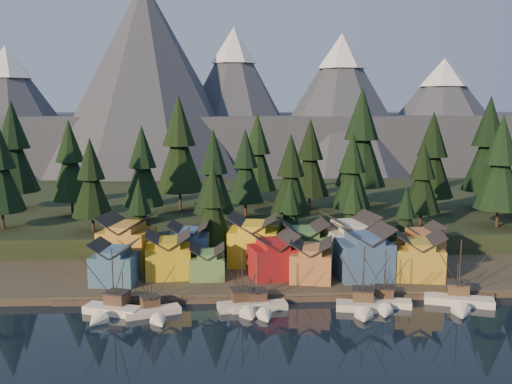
{
  "coord_description": "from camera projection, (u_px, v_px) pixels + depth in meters",
  "views": [
    {
      "loc": [
        -8.86,
        -83.24,
        35.23
      ],
      "look_at": [
        -3.05,
        30.0,
        17.77
      ],
      "focal_mm": 40.0,
      "sensor_mm": 36.0,
      "label": 1
    }
  ],
  "objects": [
    {
      "name": "ground",
      "position": [
        286.0,
        335.0,
        87.97
      ],
      "size": [
        500.0,
        500.0,
        0.0
      ],
      "primitive_type": "plane",
      "color": "black",
      "rests_on": "ground"
    },
    {
      "name": "shore_strip",
      "position": [
        267.0,
        260.0,
        127.34
      ],
      "size": [
        400.0,
        50.0,
        1.5
      ],
      "primitive_type": "cube",
      "color": "#39352A",
      "rests_on": "ground"
    },
    {
      "name": "hillside",
      "position": [
        256.0,
        210.0,
        176.35
      ],
      "size": [
        420.0,
        100.0,
        6.0
      ],
      "primitive_type": "cube",
      "color": "black",
      "rests_on": "ground"
    },
    {
      "name": "dock",
      "position": [
        276.0,
        296.0,
        104.18
      ],
      "size": [
        80.0,
        4.0,
        1.0
      ],
      "primitive_type": "cube",
      "color": "#4C4036",
      "rests_on": "ground"
    },
    {
      "name": "mountain_ridge",
      "position": [
        236.0,
        122.0,
        294.62
      ],
      "size": [
        560.0,
        190.0,
        90.0
      ],
      "color": "#4B5160",
      "rests_on": "ground"
    },
    {
      "name": "boat_0",
      "position": [
        108.0,
        302.0,
        95.6
      ],
      "size": [
        10.47,
        11.09,
        12.5
      ],
      "rotation": [
        0.0,
        0.0,
        -0.34
      ],
      "color": "white",
      "rests_on": "ground"
    },
    {
      "name": "boat_1",
      "position": [
        154.0,
        306.0,
        95.17
      ],
      "size": [
        10.0,
        10.36,
        10.42
      ],
      "rotation": [
        0.0,
        0.0,
        0.36
      ],
      "color": "silver",
      "rests_on": "ground"
    },
    {
      "name": "boat_2",
      "position": [
        244.0,
        298.0,
        97.75
      ],
      "size": [
        9.42,
        10.08,
        11.95
      ],
      "rotation": [
        0.0,
        0.0,
        0.22
      ],
      "color": "beige",
      "rests_on": "ground"
    },
    {
      "name": "boat_3",
      "position": [
        260.0,
        300.0,
        97.52
      ],
      "size": [
        10.33,
        10.97,
        11.01
      ],
      "rotation": [
        0.0,
        0.0,
        0.17
      ],
      "color": "beige",
      "rests_on": "ground"
    },
    {
      "name": "boat_4",
      "position": [
        364.0,
        298.0,
        97.29
      ],
      "size": [
        9.89,
        10.56,
        12.46
      ],
      "rotation": [
        0.0,
        0.0,
        -0.19
      ],
      "color": "beige",
      "rests_on": "ground"
    },
    {
      "name": "boat_5",
      "position": [
        385.0,
        296.0,
        99.41
      ],
      "size": [
        9.98,
        10.45,
        11.13
      ],
      "rotation": [
        0.0,
        0.0,
        -0.24
      ],
      "color": "white",
      "rests_on": "ground"
    },
    {
      "name": "boat_6",
      "position": [
        460.0,
        294.0,
        99.94
      ],
      "size": [
        12.6,
        13.09,
        12.9
      ],
      "rotation": [
        0.0,
        0.0,
        -0.31
      ],
      "color": "silver",
      "rests_on": "ground"
    },
    {
      "name": "house_front_0",
      "position": [
        115.0,
        261.0,
        108.07
      ],
      "size": [
        9.09,
        8.71,
        8.16
      ],
      "rotation": [
        0.0,
        0.0,
        -0.13
      ],
      "color": "#375F83",
      "rests_on": "shore_strip"
    },
    {
      "name": "house_front_1",
      "position": [
        168.0,
        253.0,
        112.37
      ],
      "size": [
        9.18,
        8.86,
        8.91
      ],
      "rotation": [
        0.0,
        0.0,
        0.07
      ],
      "color": "gold",
      "rests_on": "shore_strip"
    },
    {
      "name": "house_front_2",
      "position": [
        207.0,
        261.0,
        111.35
      ],
      "size": [
        6.72,
        6.78,
        6.51
      ],
      "rotation": [
        0.0,
        0.0,
        0.01
      ],
      "color": "#568548",
      "rests_on": "shore_strip"
    },
    {
      "name": "house_front_3",
      "position": [
        273.0,
        254.0,
        111.84
      ],
      "size": [
        10.42,
        10.11,
        8.87
      ],
      "rotation": [
        0.0,
        0.0,
        0.24
      ],
      "color": "maroon",
      "rests_on": "shore_strip"
    },
    {
      "name": "house_front_4",
      "position": [
        311.0,
        259.0,
        110.12
      ],
      "size": [
        9.24,
        9.74,
        8.02
      ],
      "rotation": [
        0.0,
        0.0,
        -0.19
      ],
      "color": "#AD703D",
      "rests_on": "shore_strip"
    },
    {
      "name": "house_front_5",
      "position": [
        364.0,
        251.0,
        111.12
      ],
      "size": [
        10.97,
        10.18,
        10.45
      ],
      "rotation": [
        0.0,
        0.0,
        0.12
      ],
      "color": "#395886",
      "rests_on": "shore_strip"
    },
    {
      "name": "house_front_6",
      "position": [
        419.0,
        254.0,
        111.21
      ],
      "size": [
        10.42,
        10.02,
        9.09
      ],
      "rotation": [
        0.0,
        0.0,
        -0.17
      ],
      "color": "#AF8D2D",
      "rests_on": "shore_strip"
    },
    {
      "name": "house_back_0",
      "position": [
        127.0,
        240.0,
        119.17
      ],
      "size": [
        11.92,
        11.62,
        10.93
      ],
      "rotation": [
        0.0,
        0.0,
        -0.23
      ],
      "color": "#BF8B31",
      "rests_on": "shore_strip"
    },
    {
      "name": "house_back_1",
      "position": [
        189.0,
        243.0,
        119.83
      ],
      "size": [
        8.66,
        8.75,
        9.22
      ],
      "rotation": [
        0.0,
        0.0,
        -0.06
      ],
      "color": "#395D87",
      "rests_on": "shore_strip"
    },
    {
      "name": "house_back_2",
      "position": [
        254.0,
        238.0,
        120.65
      ],
      "size": [
        11.46,
        10.77,
        10.77
      ],
      "rotation": [
        0.0,
        0.0,
        -0.16
      ],
      "color": "yellow",
      "rests_on": "shore_strip"
    },
    {
      "name": "house_back_3",
      "position": [
        304.0,
        242.0,
        119.94
      ],
      "size": [
        9.86,
        8.88,
        9.59
      ],
      "rotation": [
        0.0,
        0.0,
        0.05
      ],
      "color": "#41733E",
      "rests_on": "shore_strip"
    },
    {
      "name": "house_back_4",
      "position": [
        350.0,
        239.0,
        119.66
      ],
      "size": [
        11.71,
        11.38,
        11.07
      ],
      "rotation": [
        0.0,
        0.0,
        0.18
      ],
      "color": "beige",
      "rests_on": "shore_strip"
    },
    {
      "name": "house_back_5",
      "position": [
        421.0,
        244.0,
        119.18
      ],
      "size": [
        8.17,
        8.27,
        9.08
      ],
      "rotation": [
        0.0,
        0.0,
        0.01
      ],
      "color": "#AC663D",
      "rests_on": "shore_strip"
    },
    {
      "name": "tree_hill_0",
      "position": [
        0.0,
        170.0,
        133.1
      ],
      "size": [
        11.03,
        11.03,
        25.69
      ],
      "color": "#332319",
      "rests_on": "hillside"
    },
    {
      "name": "tree_hill_1",
      "position": [
        70.0,
        163.0,
        149.52
      ],
      "size": [
        10.92,
        10.92,
        25.43
      ],
      "color": "#332319",
      "rests_on": "hillside"
    },
    {
      "name": "tree_hill_2",
      "position": [
        91.0,
        181.0,
        130.59
      ],
      "size": [
        9.4,
        9.4,
        21.89
      ],
      "color": "#332319",
      "rests_on": "hillside"
    },
    {
      "name": "tree_hill_3",
      "position": [
        143.0,
        169.0,
        142.75
      ],
      "size": [
        10.37,
        10.37,
        24.17
      ],
      "color": "#332319",
      "rests_on": "hillside"
    },
    {
      "name": "tree_hill_4",
      "position": [
        179.0,
        147.0,
        157.31
      ],
      "size": [
        13.74,
        13.74,
        32.01
      ],
      "color": "#332319",
      "rests_on": "hillside"
    },
    {
      "name": "tree_hill_5",
      "position": [
        214.0,
        175.0,
        133.83
      ],
      "size": [
        10.16,
        10.16,
        23.66
      ],
      "color": "#332319",
      "rests_on": "hillside"
    },
    {
      "name": "tree_hill_6",
      "position": [
        246.0,
        169.0,
        149.09
      ],
      "size": [
        9.91,
        9.91,
        23.08
      ],
      "color": "#332319",
      "rests_on": "hillside"
    },
    {
      "name": "tree_hill_7",
      "position": [
        291.0,
        177.0,
        132.85
      ],
      "size": [
        9.73,
        9.73,
        22.67
      ],
      "color": "#332319",
      "rests_on": "hillside"
    },
    {
      "name": "tree_hill_8",
      "position": [
        310.0,
        161.0,
        156.71
      ],
      "size": [
        10.94,
        10.94,
        25.47
      ],
      "color": "#332319",
      "rests_on": "hillside"
    },
    {
      "name": "tree_hill_9",
      "position": [
        352.0,
        173.0,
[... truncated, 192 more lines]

